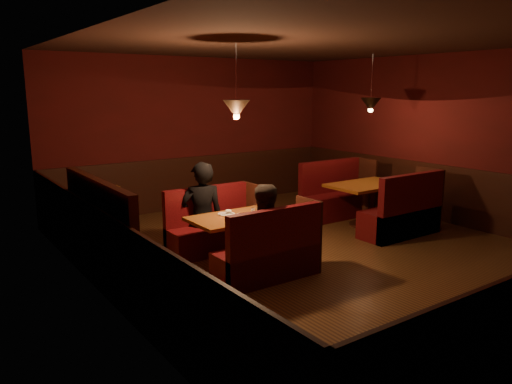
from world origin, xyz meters
TOP-DOWN VIEW (x-y plane):
  - room at (-0.28, 0.04)m, footprint 6.02×7.02m
  - main_table at (-1.18, 0.17)m, footprint 1.24×0.75m
  - main_bench_far at (-1.16, 0.87)m, footprint 1.36×0.49m
  - main_bench_near at (-1.16, -0.54)m, footprint 1.36×0.49m
  - second_table at (1.66, 0.54)m, footprint 1.30×0.83m
  - second_bench_far at (1.69, 1.31)m, footprint 1.43×0.54m
  - second_bench_near at (1.69, -0.24)m, footprint 1.43×0.54m
  - diner_a at (-1.33, 0.86)m, footprint 0.70×0.57m
  - diner_b at (-1.13, -0.45)m, footprint 0.87×0.75m

SIDE VIEW (x-z plane):
  - main_bench_far at x=-1.16m, z-range -0.17..0.76m
  - main_bench_near at x=-1.16m, z-range -0.17..0.76m
  - second_bench_far at x=1.69m, z-range -0.19..0.84m
  - second_bench_near at x=1.69m, z-range -0.19..0.84m
  - main_table at x=-1.18m, z-range 0.08..0.94m
  - second_table at x=1.66m, z-range 0.18..0.91m
  - diner_b at x=-1.13m, z-range 0.00..1.52m
  - diner_a at x=-1.33m, z-range 0.00..1.66m
  - room at x=-0.28m, z-range -0.41..2.51m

